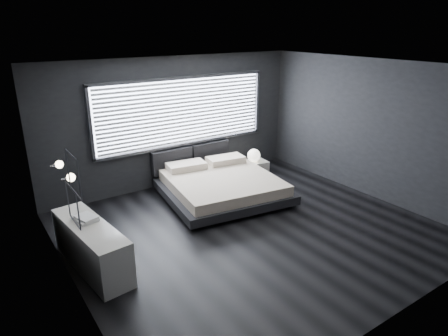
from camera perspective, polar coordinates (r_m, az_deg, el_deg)
room at (r=6.59m, az=4.18°, el=2.02°), size 6.04×6.00×2.80m
window at (r=8.82m, az=-5.76°, el=7.97°), size 4.14×0.09×1.52m
headboard at (r=9.11m, az=-4.64°, el=1.61°), size 1.96×0.16×0.52m
sconce_near at (r=5.37m, az=-21.06°, el=-1.27°), size 0.18×0.11×0.11m
sconce_far at (r=5.92m, az=-22.50°, el=0.47°), size 0.18×0.11×0.11m
wall_art_upper at (r=4.71m, az=-20.70°, el=-0.85°), size 0.01×0.48×0.48m
wall_art_lower at (r=5.11m, az=-20.78°, el=-4.96°), size 0.01×0.48×0.48m
bed at (r=8.24m, az=-0.33°, el=-2.48°), size 2.61×2.52×0.60m
nightstand at (r=9.64m, az=4.38°, el=0.09°), size 0.60×0.52×0.32m
orb_lamp at (r=9.51m, az=4.28°, el=1.82°), size 0.30×0.30×0.30m
dresser at (r=6.26m, az=-18.37°, el=-10.57°), size 0.68×1.78×0.70m
book_stack at (r=6.24m, az=-19.14°, el=-6.80°), size 0.33×0.40×0.07m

